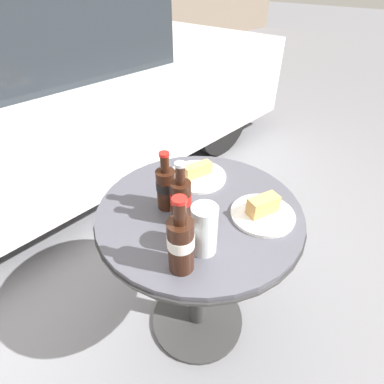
% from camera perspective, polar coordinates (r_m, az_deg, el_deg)
% --- Properties ---
extents(ground_plane, '(30.00, 30.00, 0.00)m').
position_cam_1_polar(ground_plane, '(1.59, 1.02, -22.95)').
color(ground_plane, slate).
extents(bistro_table, '(0.72, 0.72, 0.71)m').
position_cam_1_polar(bistro_table, '(1.17, 1.30, -9.99)').
color(bistro_table, '#333333').
rests_on(bistro_table, ground_plane).
extents(cola_bottle_left, '(0.07, 0.07, 0.24)m').
position_cam_1_polar(cola_bottle_left, '(0.79, -2.15, -9.63)').
color(cola_bottle_left, '#33190F').
rests_on(cola_bottle_left, bistro_table).
extents(cola_bottle_right, '(0.07, 0.07, 0.22)m').
position_cam_1_polar(cola_bottle_right, '(0.93, -1.98, -1.58)').
color(cola_bottle_right, '#33190F').
rests_on(cola_bottle_right, bistro_table).
extents(cola_bottle_center, '(0.07, 0.07, 0.21)m').
position_cam_1_polar(cola_bottle_center, '(1.00, -4.95, 0.99)').
color(cola_bottle_center, '#33190F').
rests_on(cola_bottle_center, bistro_table).
extents(drinking_glass, '(0.08, 0.08, 0.16)m').
position_cam_1_polar(drinking_glass, '(0.85, 2.32, -7.53)').
color(drinking_glass, silver).
rests_on(drinking_glass, bistro_table).
extents(lunch_plate_near, '(0.23, 0.23, 0.06)m').
position_cam_1_polar(lunch_plate_near, '(1.18, 1.00, 3.32)').
color(lunch_plate_near, white).
rests_on(lunch_plate_near, bistro_table).
extents(lunch_plate_far, '(0.21, 0.21, 0.07)m').
position_cam_1_polar(lunch_plate_far, '(1.02, 13.32, -3.61)').
color(lunch_plate_far, white).
rests_on(lunch_plate_far, bistro_table).
extents(parked_car, '(4.32, 1.66, 1.31)m').
position_cam_1_polar(parked_car, '(2.45, -31.55, 13.87)').
color(parked_car, silver).
rests_on(parked_car, ground_plane).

